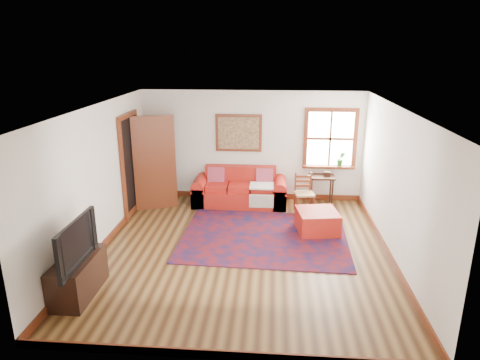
# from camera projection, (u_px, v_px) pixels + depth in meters

# --- Properties ---
(ground) EXTENTS (5.50, 5.50, 0.00)m
(ground) POSITION_uv_depth(u_px,v_px,m) (243.00, 250.00, 7.50)
(ground) COLOR #3B230F
(ground) RESTS_ON ground
(room_envelope) EXTENTS (5.04, 5.54, 2.52)m
(room_envelope) POSITION_uv_depth(u_px,v_px,m) (243.00, 159.00, 7.02)
(room_envelope) COLOR silver
(room_envelope) RESTS_ON ground
(window) EXTENTS (1.18, 0.20, 1.38)m
(window) POSITION_uv_depth(u_px,v_px,m) (331.00, 145.00, 9.54)
(window) COLOR white
(window) RESTS_ON ground
(doorway) EXTENTS (0.89, 1.08, 2.14)m
(doorway) POSITION_uv_depth(u_px,v_px,m) (145.00, 163.00, 9.04)
(doorway) COLOR black
(doorway) RESTS_ON ground
(framed_artwork) EXTENTS (1.05, 0.07, 0.85)m
(framed_artwork) POSITION_uv_depth(u_px,v_px,m) (239.00, 133.00, 9.64)
(framed_artwork) COLOR #632A15
(framed_artwork) RESTS_ON ground
(persian_rug) EXTENTS (3.14, 2.55, 0.02)m
(persian_rug) POSITION_uv_depth(u_px,v_px,m) (264.00, 237.00, 8.02)
(persian_rug) COLOR #5D0D0E
(persian_rug) RESTS_ON ground
(red_leather_sofa) EXTENTS (2.08, 0.86, 0.81)m
(red_leather_sofa) POSITION_uv_depth(u_px,v_px,m) (240.00, 192.00, 9.67)
(red_leather_sofa) COLOR #AC1E16
(red_leather_sofa) RESTS_ON ground
(red_ottoman) EXTENTS (0.85, 0.85, 0.42)m
(red_ottoman) POSITION_uv_depth(u_px,v_px,m) (317.00, 221.00, 8.20)
(red_ottoman) COLOR #AC1E16
(red_ottoman) RESTS_ON ground
(side_table) EXTENTS (0.56, 0.42, 0.67)m
(side_table) POSITION_uv_depth(u_px,v_px,m) (322.00, 181.00, 9.51)
(side_table) COLOR black
(side_table) RESTS_ON ground
(ladder_back_chair) EXTENTS (0.45, 0.43, 0.85)m
(ladder_back_chair) POSITION_uv_depth(u_px,v_px,m) (304.00, 192.00, 9.14)
(ladder_back_chair) COLOR tan
(ladder_back_chair) RESTS_ON ground
(media_cabinet) EXTENTS (0.47, 1.04, 0.57)m
(media_cabinet) POSITION_uv_depth(u_px,v_px,m) (78.00, 277.00, 6.10)
(media_cabinet) COLOR black
(media_cabinet) RESTS_ON ground
(television) EXTENTS (0.15, 1.13, 0.65)m
(television) POSITION_uv_depth(u_px,v_px,m) (69.00, 243.00, 5.76)
(television) COLOR black
(television) RESTS_ON media_cabinet
(candle_hurricane) EXTENTS (0.12, 0.12, 0.18)m
(candle_hurricane) POSITION_uv_depth(u_px,v_px,m) (90.00, 241.00, 6.36)
(candle_hurricane) COLOR silver
(candle_hurricane) RESTS_ON media_cabinet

